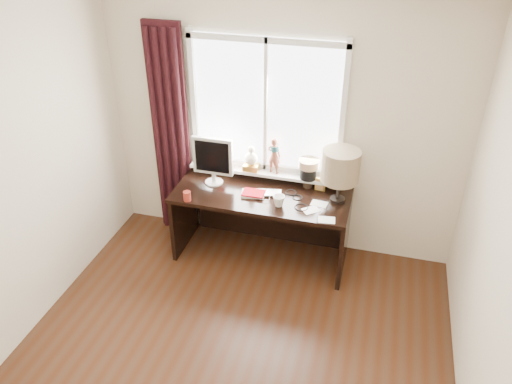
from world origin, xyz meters
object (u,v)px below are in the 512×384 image
(mug, at_px, (279,201))
(red_cup, at_px, (187,196))
(monitor, at_px, (213,158))
(table_lamp, at_px, (341,167))
(desk, at_px, (264,210))
(laptop, at_px, (266,193))

(mug, bearing_deg, red_cup, -170.80)
(red_cup, distance_m, monitor, 0.46)
(mug, height_order, monitor, monitor)
(mug, height_order, red_cup, mug)
(mug, xyz_separation_m, table_lamp, (0.51, 0.23, 0.31))
(mug, distance_m, monitor, 0.79)
(red_cup, bearing_deg, table_lamp, 15.15)
(mug, bearing_deg, desk, 128.90)
(laptop, bearing_deg, table_lamp, -6.42)
(red_cup, xyz_separation_m, monitor, (0.13, 0.37, 0.23))
(mug, height_order, desk, mug)
(desk, height_order, table_lamp, table_lamp)
(monitor, distance_m, table_lamp, 1.23)
(laptop, xyz_separation_m, red_cup, (-0.68, -0.31, 0.04))
(red_cup, bearing_deg, monitor, 70.45)
(table_lamp, bearing_deg, monitor, 179.72)
(laptop, bearing_deg, mug, -56.56)
(monitor, bearing_deg, desk, 2.48)
(laptop, xyz_separation_m, monitor, (-0.55, 0.07, 0.27))
(monitor, height_order, table_lamp, table_lamp)
(mug, relative_size, desk, 0.07)
(monitor, bearing_deg, table_lamp, -0.28)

